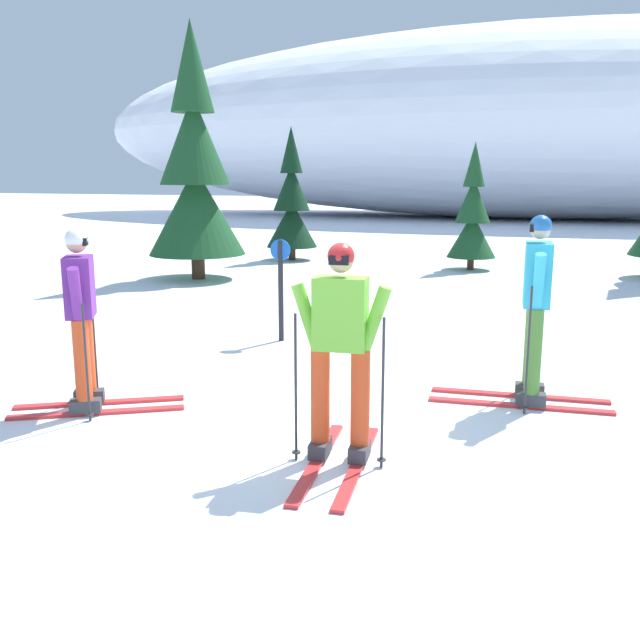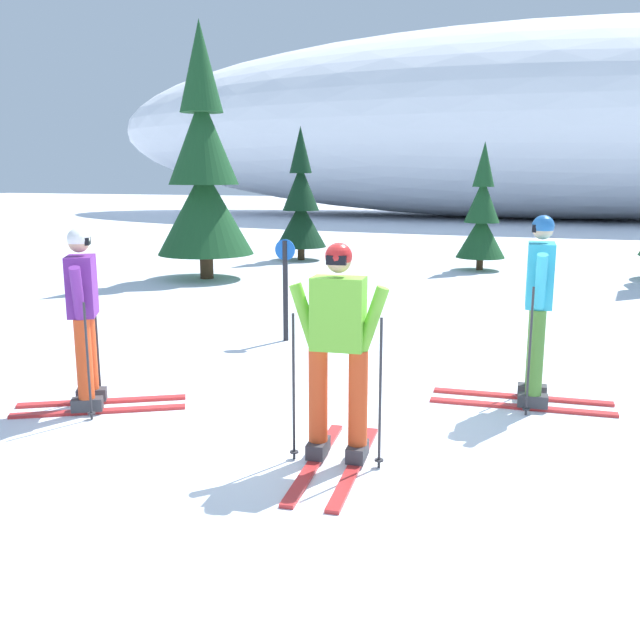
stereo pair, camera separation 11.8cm
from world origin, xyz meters
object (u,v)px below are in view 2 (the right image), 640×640
(pine_tree_center_left, at_px, (301,205))
(pine_tree_center_right, at_px, (482,217))
(pine_tree_far_left, at_px, (204,174))
(skier_purple_jacket, at_px, (85,317))
(skier_cyan_jacket, at_px, (537,307))
(skier_lime_jacket, at_px, (338,350))
(trail_marker_post, at_px, (285,283))

(pine_tree_center_left, height_order, pine_tree_center_right, pine_tree_center_left)
(pine_tree_center_left, bearing_deg, pine_tree_far_left, -100.27)
(pine_tree_center_right, bearing_deg, skier_purple_jacket, -100.95)
(skier_cyan_jacket, height_order, skier_purple_jacket, skier_cyan_jacket)
(skier_lime_jacket, bearing_deg, skier_purple_jacket, 171.71)
(pine_tree_far_left, relative_size, trail_marker_post, 3.85)
(pine_tree_center_left, relative_size, pine_tree_center_right, 1.16)
(skier_cyan_jacket, distance_m, pine_tree_far_left, 9.68)
(skier_cyan_jacket, relative_size, pine_tree_center_left, 0.54)
(pine_tree_far_left, bearing_deg, skier_cyan_jacket, -41.89)
(pine_tree_center_right, bearing_deg, skier_lime_jacket, -87.84)
(pine_tree_far_left, bearing_deg, pine_tree_center_right, 32.24)
(pine_tree_center_left, bearing_deg, trail_marker_post, -69.78)
(pine_tree_center_right, distance_m, trail_marker_post, 8.27)
(skier_purple_jacket, bearing_deg, trail_marker_post, 78.17)
(skier_lime_jacket, height_order, skier_purple_jacket, skier_purple_jacket)
(skier_lime_jacket, bearing_deg, trail_marker_post, 118.38)
(skier_cyan_jacket, distance_m, skier_lime_jacket, 2.39)
(skier_purple_jacket, xyz_separation_m, pine_tree_far_left, (-3.15, 7.99, 1.31))
(skier_cyan_jacket, relative_size, skier_lime_jacket, 1.07)
(skier_purple_jacket, relative_size, pine_tree_far_left, 0.33)
(skier_lime_jacket, bearing_deg, pine_tree_center_right, 92.16)
(skier_cyan_jacket, bearing_deg, pine_tree_center_right, 100.37)
(pine_tree_far_left, xyz_separation_m, pine_tree_center_right, (5.35, 3.38, -0.98))
(pine_tree_far_left, relative_size, pine_tree_center_right, 1.80)
(skier_cyan_jacket, height_order, trail_marker_post, skier_cyan_jacket)
(skier_purple_jacket, bearing_deg, pine_tree_center_left, 101.82)
(skier_lime_jacket, distance_m, skier_purple_jacket, 2.67)
(pine_tree_far_left, xyz_separation_m, trail_marker_post, (3.84, -4.74, -1.43))
(skier_cyan_jacket, height_order, skier_lime_jacket, skier_cyan_jacket)
(skier_purple_jacket, distance_m, trail_marker_post, 3.32)
(pine_tree_far_left, bearing_deg, skier_lime_jacket, -55.31)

